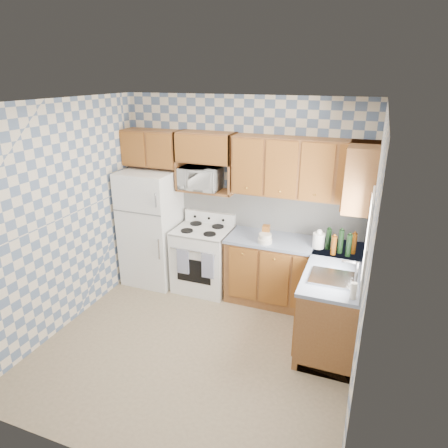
{
  "coord_description": "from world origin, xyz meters",
  "views": [
    {
      "loc": [
        1.65,
        -3.45,
        2.95
      ],
      "look_at": [
        0.05,
        0.75,
        1.25
      ],
      "focal_mm": 32.0,
      "sensor_mm": 36.0,
      "label": 1
    }
  ],
  "objects_px": {
    "stove_body": "(203,259)",
    "microwave": "(201,178)",
    "electric_kettle": "(319,240)",
    "refrigerator": "(152,227)"
  },
  "relations": [
    {
      "from": "stove_body",
      "to": "electric_kettle",
      "type": "distance_m",
      "value": 1.7
    },
    {
      "from": "refrigerator",
      "to": "electric_kettle",
      "type": "relative_size",
      "value": 8.9
    },
    {
      "from": "stove_body",
      "to": "microwave",
      "type": "distance_m",
      "value": 1.16
    },
    {
      "from": "refrigerator",
      "to": "electric_kettle",
      "type": "bearing_deg",
      "value": -0.91
    },
    {
      "from": "stove_body",
      "to": "microwave",
      "type": "xyz_separation_m",
      "value": [
        -0.08,
        0.15,
        1.15
      ]
    },
    {
      "from": "electric_kettle",
      "to": "microwave",
      "type": "bearing_deg",
      "value": 172.76
    },
    {
      "from": "microwave",
      "to": "electric_kettle",
      "type": "bearing_deg",
      "value": -7.32
    },
    {
      "from": "microwave",
      "to": "refrigerator",
      "type": "bearing_deg",
      "value": -166.45
    },
    {
      "from": "refrigerator",
      "to": "electric_kettle",
      "type": "distance_m",
      "value": 2.41
    },
    {
      "from": "microwave",
      "to": "electric_kettle",
      "type": "height_order",
      "value": "microwave"
    }
  ]
}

